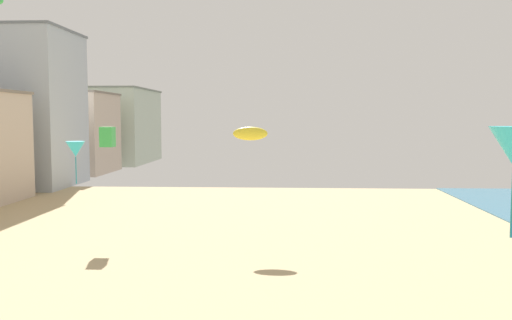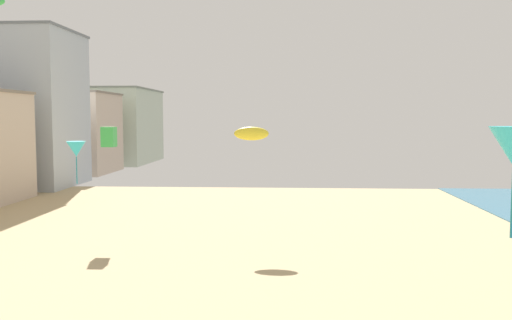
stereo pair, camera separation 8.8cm
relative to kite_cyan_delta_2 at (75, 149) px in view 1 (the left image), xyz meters
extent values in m
cube|color=#ADB7C1|center=(-25.75, 42.92, 2.39)|extent=(16.08, 12.06, 19.42)
cube|color=slate|center=(-25.75, 42.92, 12.25)|extent=(16.40, 12.30, 0.30)
cube|color=#C6B29E|center=(-25.75, 59.05, -1.11)|extent=(14.88, 12.56, 12.41)
cube|color=slate|center=(-25.75, 59.05, 5.25)|extent=(15.18, 12.81, 0.30)
cube|color=#B7C6B2|center=(-25.75, 78.56, -0.33)|extent=(17.72, 20.19, 13.97)
cube|color=slate|center=(-25.75, 78.56, 6.80)|extent=(18.07, 20.60, 0.30)
cylinder|color=teal|center=(15.92, -6.89, -1.13)|extent=(0.08, 0.08, 2.11)
cone|color=#2DB7CC|center=(0.00, 0.00, 0.00)|extent=(0.83, 0.83, 0.68)
cylinder|color=teal|center=(0.00, 0.00, -0.94)|extent=(0.05, 0.05, 1.21)
cube|color=green|center=(-3.76, 15.38, -0.02)|extent=(0.94, 0.94, 1.47)
ellipsoid|color=yellow|center=(6.80, 14.43, 0.26)|extent=(2.46, 0.68, 0.96)
camera|label=1|loc=(9.15, -22.75, 1.37)|focal=37.11mm
camera|label=2|loc=(9.23, -22.75, 1.37)|focal=37.11mm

